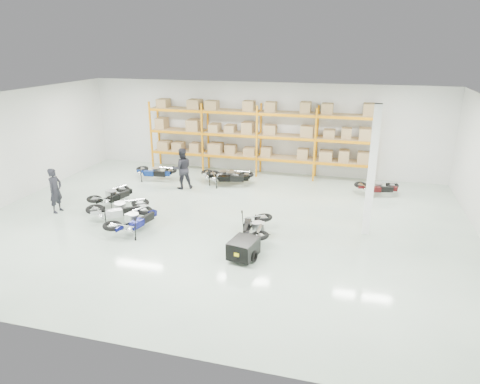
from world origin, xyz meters
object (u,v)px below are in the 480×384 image
(moto_black_far_left, at_px, (112,193))
(moto_back_d, at_px, (378,185))
(trailer, at_px, (243,248))
(moto_back_a, at_px, (155,169))
(moto_touring_right, at_px, (255,223))
(person_back, at_px, (182,169))
(moto_blue_centre, at_px, (134,216))
(moto_back_b, at_px, (222,172))
(moto_silver_left, at_px, (119,206))
(moto_back_c, at_px, (229,173))
(person_left, at_px, (55,190))

(moto_black_far_left, distance_m, moto_back_d, 11.25)
(trailer, bearing_deg, moto_back_a, 143.53)
(moto_touring_right, relative_size, trailer, 1.11)
(person_back, bearing_deg, moto_blue_centre, 59.50)
(trailer, height_order, moto_back_d, moto_back_d)
(moto_black_far_left, bearing_deg, trailer, 170.97)
(trailer, relative_size, moto_back_b, 0.93)
(trailer, bearing_deg, moto_back_b, 123.22)
(moto_silver_left, distance_m, person_back, 4.23)
(person_back, bearing_deg, moto_back_a, -57.15)
(moto_back_a, relative_size, moto_back_c, 0.93)
(moto_back_b, distance_m, person_left, 7.26)
(moto_silver_left, relative_size, moto_black_far_left, 1.13)
(moto_back_b, bearing_deg, person_back, 120.33)
(moto_back_a, relative_size, moto_back_b, 1.01)
(moto_black_far_left, bearing_deg, moto_back_c, -119.51)
(moto_black_far_left, height_order, moto_back_c, moto_back_c)
(person_back, bearing_deg, person_left, 14.67)
(trailer, relative_size, person_back, 0.86)
(person_back, bearing_deg, moto_back_c, 172.99)
(moto_touring_right, bearing_deg, moto_back_c, 108.40)
(moto_silver_left, height_order, moto_touring_right, moto_silver_left)
(moto_back_a, height_order, moto_back_c, moto_back_c)
(moto_back_d, bearing_deg, moto_blue_centre, 113.23)
(person_left, height_order, person_back, person_back)
(moto_black_far_left, relative_size, moto_back_a, 1.00)
(moto_blue_centre, relative_size, trailer, 1.19)
(moto_black_far_left, bearing_deg, moto_back_a, -75.52)
(moto_back_b, distance_m, moto_back_d, 7.06)
(moto_back_b, relative_size, moto_back_c, 0.92)
(moto_black_far_left, xyz_separation_m, person_back, (1.95, 2.74, 0.40))
(moto_back_a, xyz_separation_m, moto_back_d, (10.34, 0.46, -0.04))
(moto_black_far_left, bearing_deg, moto_back_d, -141.88)
(moto_touring_right, relative_size, moto_back_c, 0.94)
(moto_touring_right, xyz_separation_m, moto_back_a, (-6.18, 5.09, -0.01))
(moto_back_b, height_order, moto_back_d, moto_back_b)
(trailer, xyz_separation_m, moto_back_d, (4.16, 7.15, 0.12))
(moto_back_a, distance_m, moto_back_c, 3.73)
(moto_back_a, bearing_deg, moto_back_d, -90.47)
(moto_touring_right, xyz_separation_m, moto_back_d, (4.16, 5.55, -0.05))
(person_left, xyz_separation_m, person_back, (3.66, 3.95, 0.05))
(moto_silver_left, relative_size, person_back, 1.07)
(moto_back_c, xyz_separation_m, person_left, (-5.61, -4.88, 0.30))
(moto_black_far_left, height_order, person_back, person_back)
(moto_touring_right, distance_m, person_left, 8.08)
(moto_back_b, height_order, person_back, person_back)
(moto_back_d, bearing_deg, moto_black_far_left, 97.89)
(moto_touring_right, height_order, person_back, person_back)
(trailer, height_order, moto_back_a, moto_back_a)
(moto_silver_left, bearing_deg, moto_blue_centre, -164.31)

